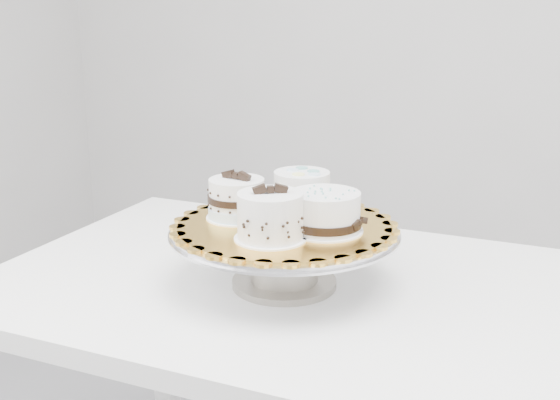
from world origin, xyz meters
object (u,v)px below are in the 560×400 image
at_px(cake_swirl, 270,217).
at_px(table, 296,325).
at_px(cake_board, 284,226).
at_px(cake_banded, 237,200).
at_px(cake_dots, 302,191).
at_px(cake_ribbon, 326,213).
at_px(cake_stand, 284,246).

bearing_deg(cake_swirl, table, 57.23).
bearing_deg(cake_board, cake_swirl, -83.53).
height_order(cake_banded, cake_dots, cake_banded).
height_order(table, cake_swirl, cake_swirl).
distance_m(table, cake_swirl, 0.27).
relative_size(cake_swirl, cake_ribbon, 1.04).
bearing_deg(cake_swirl, cake_stand, 64.13).
height_order(cake_swirl, cake_banded, cake_swirl).
height_order(cake_banded, cake_ribbon, cake_banded).
distance_m(cake_swirl, cake_banded, 0.13).
bearing_deg(cake_board, cake_banded, 179.54).
bearing_deg(cake_dots, cake_stand, -71.71).
bearing_deg(cake_banded, cake_ribbon, 7.80).
relative_size(table, cake_swirl, 7.55).
xyz_separation_m(table, cake_ribbon, (0.07, -0.04, 0.24)).
distance_m(cake_stand, cake_swirl, 0.11).
distance_m(table, cake_dots, 0.25).
bearing_deg(table, cake_stand, -107.39).
relative_size(cake_board, cake_swirl, 2.51).
bearing_deg(cake_dots, cake_banded, -119.55).
relative_size(cake_swirl, cake_banded, 1.29).
bearing_deg(cake_banded, cake_stand, 9.70).
distance_m(cake_stand, cake_board, 0.04).
distance_m(cake_banded, cake_ribbon, 0.17).
relative_size(cake_banded, cake_ribbon, 0.81).
distance_m(cake_swirl, cake_ribbon, 0.10).
relative_size(table, cake_ribbon, 7.87).
height_order(cake_stand, cake_swirl, cake_swirl).
bearing_deg(cake_dots, cake_swirl, -68.90).
relative_size(cake_stand, cake_swirl, 2.73).
xyz_separation_m(table, cake_dots, (-0.01, 0.05, 0.24)).
xyz_separation_m(table, cake_stand, (-0.01, -0.03, 0.17)).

